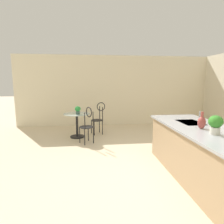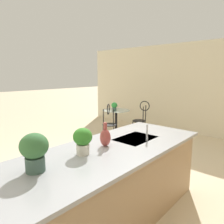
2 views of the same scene
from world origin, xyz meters
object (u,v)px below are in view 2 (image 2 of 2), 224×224
(bistro_table, at_px, (116,120))
(potted_plant_counter_far, at_px, (34,150))
(potted_plant_counter_near, at_px, (83,139))
(potted_plant_on_table, at_px, (114,106))
(chair_near_window, at_px, (109,121))
(chair_by_island, at_px, (141,117))
(vase_on_counter, at_px, (105,137))

(bistro_table, bearing_deg, potted_plant_counter_far, 31.19)
(bistro_table, relative_size, potted_plant_counter_near, 2.75)
(potted_plant_on_table, bearing_deg, potted_plant_counter_near, 35.96)
(potted_plant_counter_far, bearing_deg, chair_near_window, -147.79)
(chair_by_island, distance_m, potted_plant_counter_near, 3.89)
(bistro_table, relative_size, potted_plant_on_table, 3.28)
(chair_by_island, distance_m, potted_plant_counter_far, 4.40)
(chair_near_window, relative_size, vase_on_counter, 3.62)
(potted_plant_counter_near, relative_size, potted_plant_counter_far, 0.83)
(bistro_table, distance_m, potted_plant_counter_near, 3.98)
(bistro_table, height_order, potted_plant_counter_far, potted_plant_counter_far)
(chair_near_window, relative_size, chair_by_island, 1.00)
(bistro_table, bearing_deg, chair_by_island, 114.19)
(chair_by_island, relative_size, potted_plant_counter_near, 3.58)
(potted_plant_on_table, xyz_separation_m, potted_plant_counter_near, (3.08, 2.23, 0.21))
(vase_on_counter, bearing_deg, potted_plant_counter_far, -0.07)
(potted_plant_counter_near, bearing_deg, bistro_table, -144.65)
(chair_by_island, xyz_separation_m, potted_plant_on_table, (0.44, -0.63, 0.31))
(bistro_table, bearing_deg, vase_on_counter, 38.53)
(chair_near_window, xyz_separation_m, potted_plant_counter_far, (3.09, 1.95, 0.55))
(chair_by_island, bearing_deg, chair_near_window, -19.73)
(potted_plant_on_table, relative_size, vase_on_counter, 0.85)
(potted_plant_on_table, distance_m, potted_plant_counter_near, 3.81)
(chair_by_island, height_order, potted_plant_counter_far, potted_plant_counter_far)
(potted_plant_counter_near, bearing_deg, chair_near_window, -142.53)
(chair_near_window, xyz_separation_m, chair_by_island, (-0.97, 0.35, 0.00))
(chair_near_window, distance_m, chair_by_island, 1.03)
(chair_by_island, bearing_deg, vase_on_counter, 26.83)
(chair_by_island, bearing_deg, bistro_table, -65.81)
(chair_near_window, height_order, vase_on_counter, vase_on_counter)
(potted_plant_on_table, relative_size, potted_plant_counter_far, 0.69)
(potted_plant_counter_far, bearing_deg, chair_by_island, -158.52)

